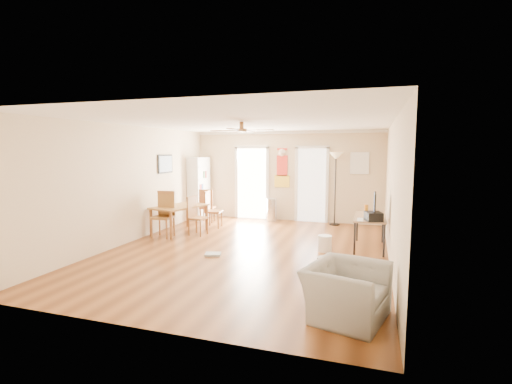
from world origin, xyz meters
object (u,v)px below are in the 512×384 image
(computer_desk, at_px, (370,232))
(dining_table, at_px, (180,219))
(dining_chair_far, at_px, (208,206))
(printer, at_px, (374,216))
(bookshelf, at_px, (199,188))
(torchiere_lamp, at_px, (335,189))
(wastebasket_a, at_px, (325,243))
(dining_chair_right_b, at_px, (198,216))
(dining_chair_near, at_px, (163,215))
(trash_can, at_px, (272,210))
(dining_chair_right_a, at_px, (214,209))
(armchair, at_px, (346,292))
(wastebasket_b, at_px, (325,266))

(computer_desk, bearing_deg, dining_table, 178.72)
(dining_table, bearing_deg, dining_chair_far, 86.97)
(printer, bearing_deg, dining_table, 156.16)
(bookshelf, height_order, torchiere_lamp, torchiere_lamp)
(dining_table, bearing_deg, wastebasket_a, -9.60)
(dining_chair_right_b, distance_m, dining_chair_near, 0.84)
(dining_chair_far, bearing_deg, trash_can, -168.42)
(bookshelf, distance_m, dining_chair_right_a, 1.47)
(dining_chair_right_a, bearing_deg, dining_chair_far, 30.34)
(dining_chair_right_b, relative_size, computer_desk, 0.74)
(armchair, bearing_deg, dining_table, 65.72)
(torchiere_lamp, bearing_deg, computer_desk, -67.23)
(dining_chair_far, height_order, computer_desk, dining_chair_far)
(bookshelf, relative_size, printer, 5.41)
(dining_chair_far, xyz_separation_m, printer, (4.52, -2.02, 0.29))
(dining_chair_right_b, distance_m, trash_can, 2.55)
(dining_chair_near, relative_size, armchair, 1.07)
(dining_table, xyz_separation_m, printer, (4.60, -0.56, 0.42))
(printer, bearing_deg, dining_chair_near, 162.92)
(dining_chair_right_a, relative_size, computer_desk, 0.77)
(dining_chair_right_a, height_order, armchair, dining_chair_right_a)
(bookshelf, bearing_deg, dining_table, -73.25)
(dining_chair_far, distance_m, torchiere_lamp, 3.62)
(printer, bearing_deg, dining_chair_far, 139.12)
(computer_desk, xyz_separation_m, wastebasket_b, (-0.68, -1.95, -0.19))
(wastebasket_b, bearing_deg, dining_chair_far, 137.11)
(wastebasket_a, bearing_deg, dining_chair_right_b, 170.33)
(dining_chair_far, relative_size, computer_desk, 0.75)
(bookshelf, relative_size, dining_chair_right_a, 1.90)
(bookshelf, distance_m, dining_table, 1.99)
(dining_table, bearing_deg, torchiere_lamp, 31.03)
(wastebasket_b, distance_m, armchair, 1.57)
(bookshelf, bearing_deg, trash_can, 11.74)
(bookshelf, bearing_deg, dining_chair_far, -36.35)
(dining_chair_right_b, bearing_deg, wastebasket_a, -93.43)
(wastebasket_a, relative_size, wastebasket_b, 1.11)
(computer_desk, bearing_deg, dining_chair_far, 160.78)
(dining_chair_near, height_order, trash_can, dining_chair_near)
(dining_chair_near, distance_m, wastebasket_a, 3.84)
(dining_chair_right_b, height_order, dining_chair_far, dining_chair_far)
(wastebasket_a, bearing_deg, dining_chair_right_a, 155.03)
(dining_chair_far, bearing_deg, wastebasket_b, 127.03)
(bookshelf, bearing_deg, computer_desk, -16.99)
(dining_table, bearing_deg, dining_chair_right_a, 56.55)
(dining_chair_right_b, relative_size, wastebasket_a, 2.86)
(dining_chair_right_b, bearing_deg, trash_can, -22.96)
(dining_chair_right_b, bearing_deg, torchiere_lamp, -47.27)
(printer, xyz_separation_m, wastebasket_b, (-0.75, -1.49, -0.62))
(dining_chair_near, distance_m, computer_desk, 4.71)
(dining_chair_near, bearing_deg, bookshelf, 91.72)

